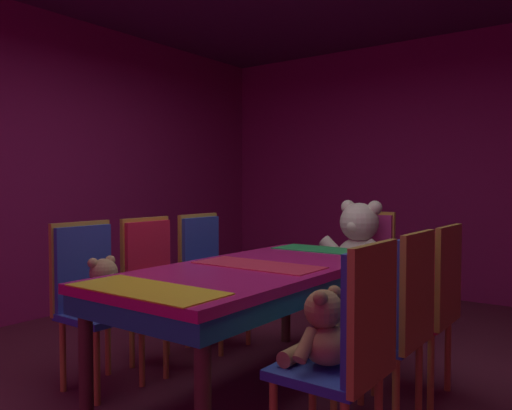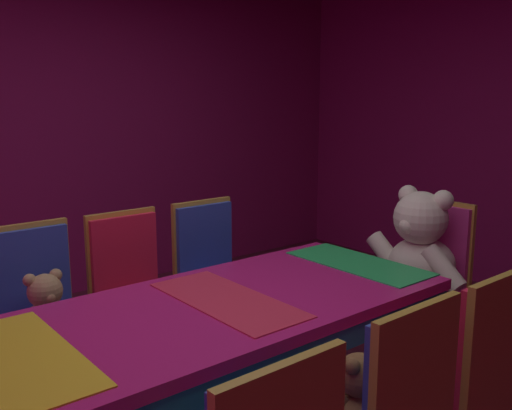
{
  "view_description": "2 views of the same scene",
  "coord_description": "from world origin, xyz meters",
  "px_view_note": "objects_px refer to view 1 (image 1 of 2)",
  "views": [
    {
      "loc": [
        1.74,
        -2.4,
        1.22
      ],
      "look_at": [
        -0.19,
        0.25,
        1.08
      ],
      "focal_mm": 35.93,
      "sensor_mm": 36.0,
      "label": 1
    },
    {
      "loc": [
        1.85,
        -1.36,
        1.6
      ],
      "look_at": [
        -0.23,
        0.35,
        1.08
      ],
      "focal_mm": 39.72,
      "sensor_mm": 36.0,
      "label": 2
    }
  ],
  "objects_px": {
    "chair_left_2": "(206,265)",
    "teddy_right_1": "(374,308)",
    "teddy_left_0": "(104,289)",
    "chair_left_0": "(89,286)",
    "chair_right_1": "(402,311)",
    "throne_chair": "(367,259)",
    "teddy_right_0": "(322,332)",
    "banquet_table": "(258,281)",
    "chair_right_2": "(434,294)",
    "chair_left_1": "(153,275)",
    "king_teddy_bear": "(359,245)",
    "chair_right_0": "(355,339)"
  },
  "relations": [
    {
      "from": "chair_left_0",
      "to": "chair_right_2",
      "type": "relative_size",
      "value": 1.0
    },
    {
      "from": "chair_left_0",
      "to": "chair_right_2",
      "type": "xyz_separation_m",
      "value": [
        1.75,
        1.02,
        0.0
      ]
    },
    {
      "from": "chair_left_0",
      "to": "throne_chair",
      "type": "xyz_separation_m",
      "value": [
        0.88,
        2.06,
        0.0
      ]
    },
    {
      "from": "teddy_left_0",
      "to": "throne_chair",
      "type": "height_order",
      "value": "throne_chair"
    },
    {
      "from": "teddy_right_1",
      "to": "chair_left_2",
      "type": "bearing_deg",
      "value": -17.01
    },
    {
      "from": "teddy_left_0",
      "to": "teddy_right_0",
      "type": "xyz_separation_m",
      "value": [
        1.46,
        -0.02,
        -0.0
      ]
    },
    {
      "from": "chair_left_1",
      "to": "chair_right_1",
      "type": "xyz_separation_m",
      "value": [
        1.71,
        0.05,
        0.0
      ]
    },
    {
      "from": "chair_left_1",
      "to": "teddy_right_1",
      "type": "bearing_deg",
      "value": 1.68
    },
    {
      "from": "banquet_table",
      "to": "chair_right_2",
      "type": "relative_size",
      "value": 2.05
    },
    {
      "from": "teddy_left_0",
      "to": "chair_right_1",
      "type": "height_order",
      "value": "chair_right_1"
    },
    {
      "from": "teddy_left_0",
      "to": "chair_left_1",
      "type": "relative_size",
      "value": 0.35
    },
    {
      "from": "king_teddy_bear",
      "to": "teddy_left_0",
      "type": "bearing_deg",
      "value": -21.16
    },
    {
      "from": "chair_right_0",
      "to": "teddy_right_0",
      "type": "xyz_separation_m",
      "value": [
        -0.15,
        -0.0,
        0.0
      ]
    },
    {
      "from": "chair_right_2",
      "to": "king_teddy_bear",
      "type": "height_order",
      "value": "king_teddy_bear"
    },
    {
      "from": "teddy_right_0",
      "to": "banquet_table",
      "type": "bearing_deg",
      "value": -36.61
    },
    {
      "from": "chair_left_2",
      "to": "king_teddy_bear",
      "type": "height_order",
      "value": "king_teddy_bear"
    },
    {
      "from": "chair_right_1",
      "to": "chair_left_2",
      "type": "bearing_deg",
      "value": -15.63
    },
    {
      "from": "banquet_table",
      "to": "chair_right_1",
      "type": "bearing_deg",
      "value": 1.51
    },
    {
      "from": "chair_left_0",
      "to": "king_teddy_bear",
      "type": "relative_size",
      "value": 1.49
    },
    {
      "from": "chair_left_0",
      "to": "teddy_left_0",
      "type": "height_order",
      "value": "chair_left_0"
    },
    {
      "from": "banquet_table",
      "to": "king_teddy_bear",
      "type": "relative_size",
      "value": 3.06
    },
    {
      "from": "chair_left_0",
      "to": "teddy_left_0",
      "type": "bearing_deg",
      "value": -0.0
    },
    {
      "from": "chair_right_1",
      "to": "chair_right_2",
      "type": "xyz_separation_m",
      "value": [
        0.01,
        0.48,
        0.0
      ]
    },
    {
      "from": "banquet_table",
      "to": "chair_left_2",
      "type": "distance_m",
      "value": 0.99
    },
    {
      "from": "chair_left_0",
      "to": "teddy_right_1",
      "type": "bearing_deg",
      "value": 18.82
    },
    {
      "from": "teddy_left_0",
      "to": "chair_left_0",
      "type": "bearing_deg",
      "value": 180.0
    },
    {
      "from": "banquet_table",
      "to": "chair_left_2",
      "type": "height_order",
      "value": "chair_left_2"
    },
    {
      "from": "chair_right_1",
      "to": "chair_right_0",
      "type": "bearing_deg",
      "value": 91.54
    },
    {
      "from": "chair_right_1",
      "to": "chair_left_1",
      "type": "bearing_deg",
      "value": 1.54
    },
    {
      "from": "chair_left_2",
      "to": "chair_right_2",
      "type": "distance_m",
      "value": 1.72
    },
    {
      "from": "chair_right_0",
      "to": "chair_left_0",
      "type": "bearing_deg",
      "value": -0.57
    },
    {
      "from": "teddy_left_0",
      "to": "teddy_right_1",
      "type": "relative_size",
      "value": 1.09
    },
    {
      "from": "chair_left_2",
      "to": "throne_chair",
      "type": "height_order",
      "value": "same"
    },
    {
      "from": "throne_chair",
      "to": "teddy_right_0",
      "type": "bearing_deg",
      "value": 19.15
    },
    {
      "from": "teddy_right_0",
      "to": "chair_right_1",
      "type": "height_order",
      "value": "chair_right_1"
    },
    {
      "from": "banquet_table",
      "to": "teddy_left_0",
      "type": "bearing_deg",
      "value": -144.71
    },
    {
      "from": "banquet_table",
      "to": "chair_left_0",
      "type": "bearing_deg",
      "value": -149.47
    },
    {
      "from": "banquet_table",
      "to": "chair_left_2",
      "type": "xyz_separation_m",
      "value": [
        -0.85,
        0.5,
        -0.05
      ]
    },
    {
      "from": "chair_left_2",
      "to": "king_teddy_bear",
      "type": "xyz_separation_m",
      "value": [
        0.85,
        0.88,
        0.13
      ]
    },
    {
      "from": "teddy_right_0",
      "to": "throne_chair",
      "type": "bearing_deg",
      "value": -70.85
    },
    {
      "from": "teddy_left_0",
      "to": "chair_right_2",
      "type": "bearing_deg",
      "value": 32.56
    },
    {
      "from": "king_teddy_bear",
      "to": "teddy_right_1",
      "type": "bearing_deg",
      "value": 27.65
    },
    {
      "from": "chair_left_1",
      "to": "chair_right_0",
      "type": "xyz_separation_m",
      "value": [
        1.73,
        -0.51,
        0.0
      ]
    },
    {
      "from": "chair_right_2",
      "to": "chair_right_1",
      "type": "bearing_deg",
      "value": 88.7
    },
    {
      "from": "chair_right_2",
      "to": "teddy_right_1",
      "type": "bearing_deg",
      "value": 71.99
    },
    {
      "from": "teddy_right_1",
      "to": "chair_right_0",
      "type": "bearing_deg",
      "value": 105.96
    },
    {
      "from": "chair_left_2",
      "to": "teddy_right_1",
      "type": "relative_size",
      "value": 3.1
    },
    {
      "from": "teddy_right_1",
      "to": "banquet_table",
      "type": "bearing_deg",
      "value": 1.82
    },
    {
      "from": "teddy_left_0",
      "to": "throne_chair",
      "type": "relative_size",
      "value": 0.35
    },
    {
      "from": "teddy_right_0",
      "to": "teddy_right_1",
      "type": "bearing_deg",
      "value": -88.65
    }
  ]
}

